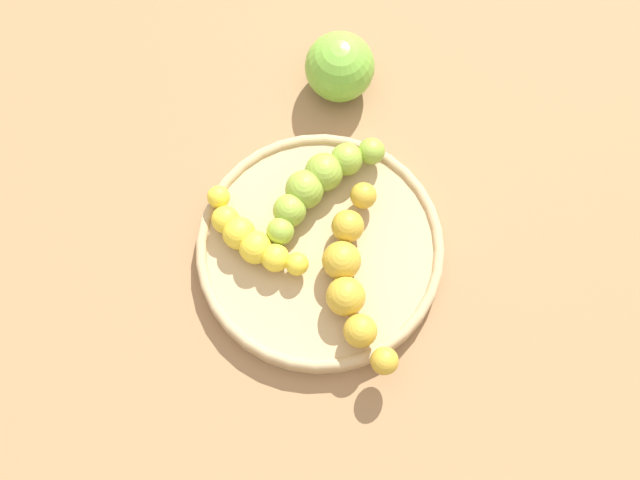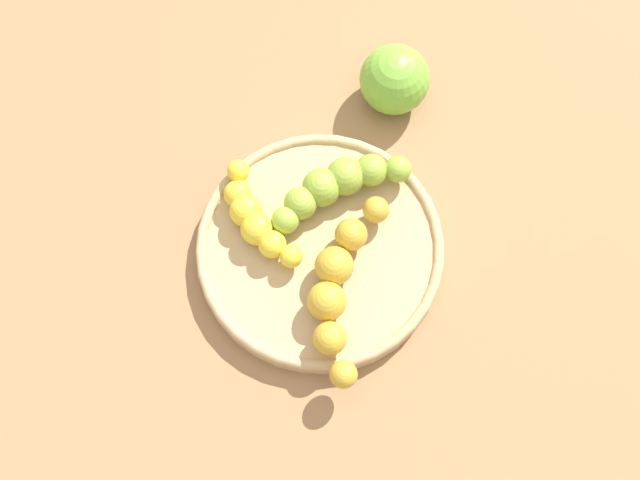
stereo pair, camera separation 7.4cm
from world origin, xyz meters
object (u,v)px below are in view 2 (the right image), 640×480
banana_spotted (339,285)px  apple_green (395,80)px  fruit_bowl (320,249)px  banana_green (336,186)px  banana_yellow (255,218)px

banana_spotted → apple_green: (-0.20, -0.06, -0.00)m
fruit_bowl → banana_green: (-0.05, -0.01, 0.03)m
fruit_bowl → apple_green: 0.18m
banana_yellow → banana_spotted: 0.10m
fruit_bowl → banana_green: size_ratio=1.83×
banana_yellow → banana_green: (-0.06, 0.05, 0.00)m
fruit_bowl → banana_spotted: size_ratio=1.35×
banana_green → apple_green: 0.13m
banana_green → banana_yellow: bearing=85.7°
banana_yellow → fruit_bowl: bearing=128.1°
banana_spotted → apple_green: 0.21m
fruit_bowl → banana_yellow: 0.07m
banana_spotted → banana_green: size_ratio=1.35×
banana_spotted → fruit_bowl: bearing=-56.6°
banana_green → fruit_bowl: bearing=138.0°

